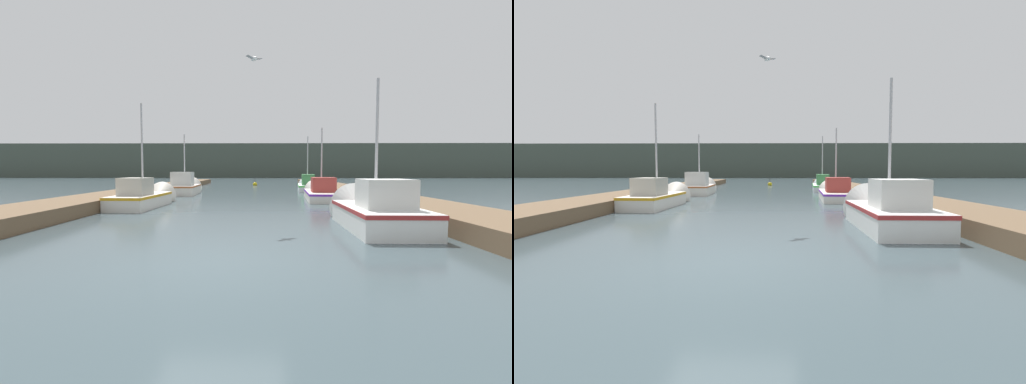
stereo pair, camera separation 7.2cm
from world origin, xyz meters
TOP-DOWN VIEW (x-y plane):
  - ground_plane at (0.00, 0.00)m, footprint 200.00×200.00m
  - dock_left at (-6.60, 16.00)m, footprint 2.54×40.00m
  - dock_right at (6.60, 16.00)m, footprint 2.54×40.00m
  - distant_shore_ridge at (0.00, 71.52)m, footprint 120.00×16.00m
  - fishing_boat_0 at (4.03, 4.00)m, footprint 1.88×4.61m
  - fishing_boat_1 at (-4.41, 9.36)m, footprint 1.74×4.91m
  - fishing_boat_2 at (4.19, 13.64)m, footprint 2.09×6.22m
  - fishing_boat_3 at (-4.31, 17.15)m, footprint 1.87×4.87m
  - fishing_boat_4 at (4.54, 21.64)m, footprint 1.98×6.06m
  - mooring_piling_0 at (-5.28, 23.87)m, footprint 0.30×0.30m
  - mooring_piling_1 at (-5.26, 20.16)m, footprint 0.35×0.35m
  - channel_buoy at (0.20, 29.40)m, footprint 0.45×0.45m
  - seagull_lead at (0.56, 4.87)m, footprint 0.51×0.43m

SIDE VIEW (x-z plane):
  - ground_plane at x=0.00m, z-range 0.00..0.00m
  - channel_buoy at x=0.20m, z-range -0.34..0.61m
  - dock_left at x=-6.60m, z-range 0.00..0.47m
  - dock_right at x=6.60m, z-range 0.00..0.47m
  - fishing_boat_2 at x=4.19m, z-range -1.90..2.59m
  - fishing_boat_4 at x=4.54m, z-range -1.97..2.75m
  - fishing_boat_1 at x=-4.41m, z-range -2.07..2.89m
  - fishing_boat_0 at x=4.03m, z-range -1.91..2.80m
  - fishing_boat_3 at x=-4.31m, z-range -1.76..2.70m
  - mooring_piling_0 at x=-5.28m, z-range 0.01..1.12m
  - mooring_piling_1 at x=-5.26m, z-range 0.01..1.40m
  - distant_shore_ridge at x=0.00m, z-range 0.00..6.97m
  - seagull_lead at x=0.56m, z-range 5.00..5.12m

